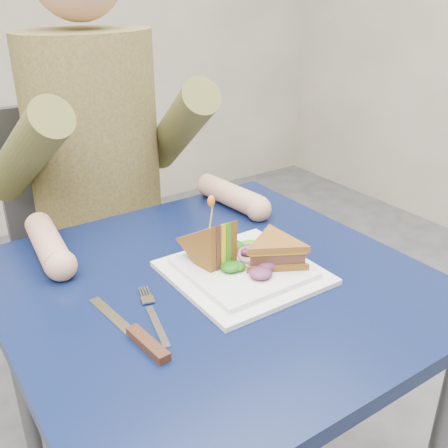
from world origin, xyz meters
TOP-DOWN VIEW (x-y plane):
  - table at (0.00, 0.00)m, footprint 0.75×0.75m
  - chair at (0.00, 0.66)m, footprint 0.42×0.40m
  - diner at (-0.00, 0.54)m, footprint 0.54×0.59m
  - plate at (0.05, -0.02)m, footprint 0.26×0.26m
  - sandwich_flat at (0.11, -0.04)m, footprint 0.18×0.18m
  - sandwich_upright at (0.01, 0.03)m, footprint 0.08×0.13m
  - fork at (-0.15, -0.04)m, footprint 0.06×0.18m
  - knife at (-0.20, -0.09)m, footprint 0.04×0.22m
  - toothpick at (0.01, 0.03)m, footprint 0.01×0.01m
  - toothpick_frill at (0.01, 0.03)m, footprint 0.01×0.01m
  - lettuce_spill at (0.06, -0.01)m, footprint 0.15×0.13m
  - onion_ring at (0.07, -0.01)m, footprint 0.04×0.04m

SIDE VIEW (x-z plane):
  - chair at x=0.00m, z-range 0.08..1.01m
  - table at x=0.00m, z-range 0.29..1.02m
  - fork at x=-0.15m, z-range 0.73..0.74m
  - knife at x=-0.20m, z-range 0.73..0.74m
  - plate at x=0.05m, z-range 0.73..0.75m
  - lettuce_spill at x=0.06m, z-range 0.75..0.77m
  - onion_ring at x=0.07m, z-range 0.75..0.78m
  - sandwich_flat at x=0.11m, z-range 0.75..0.80m
  - sandwich_upright at x=0.01m, z-range 0.72..0.85m
  - toothpick at x=0.01m, z-range 0.82..0.88m
  - toothpick_frill at x=0.01m, z-range 0.87..0.89m
  - diner at x=0.00m, z-range 0.54..1.29m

